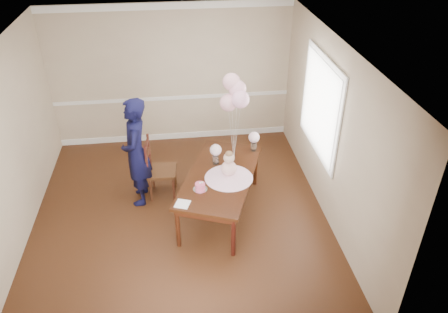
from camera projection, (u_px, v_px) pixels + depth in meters
floor at (181, 217)px, 6.83m from camera, size 4.50×5.00×0.00m
ceiling at (169, 48)px, 5.38m from camera, size 4.50×5.00×0.02m
wall_back at (172, 76)px, 8.20m from camera, size 4.50×0.02×2.70m
wall_front at (185, 279)px, 4.01m from camera, size 4.50×0.02×2.70m
wall_left at (8, 153)px, 5.87m from camera, size 0.02×5.00×2.70m
wall_right at (331, 133)px, 6.34m from camera, size 0.02×5.00×2.70m
chair_rail_trim at (173, 98)px, 8.43m from camera, size 4.50×0.02×0.07m
crown_molding at (167, 6)px, 7.51m from camera, size 4.50×0.02×0.12m
baseboard_trim at (176, 136)px, 8.88m from camera, size 4.50×0.02×0.12m
window_frame at (320, 106)px, 6.65m from camera, size 0.02×1.66×1.56m
window_blinds at (319, 106)px, 6.65m from camera, size 0.01×1.50×1.40m
dining_table_top at (220, 176)px, 6.57m from camera, size 1.56×2.11×0.05m
table_apron at (220, 180)px, 6.61m from camera, size 1.44×1.99×0.10m
table_leg_fl at (178, 228)px, 6.12m from camera, size 0.09×0.09×0.67m
table_leg_fr at (233, 237)px, 5.96m from camera, size 0.09×0.09×0.67m
table_leg_bl at (210, 162)px, 7.56m from camera, size 0.09×0.09×0.67m
table_leg_br at (256, 168)px, 7.40m from camera, size 0.09×0.09×0.67m
baby_skirt at (229, 175)px, 6.46m from camera, size 0.93×0.93×0.10m
baby_torso at (229, 168)px, 6.40m from camera, size 0.23×0.23×0.23m
baby_head at (229, 158)px, 6.30m from camera, size 0.16×0.16×0.16m
baby_hair at (229, 154)px, 6.27m from camera, size 0.11×0.11×0.11m
cake_platter at (200, 189)px, 6.24m from camera, size 0.27×0.27×0.01m
birthday_cake at (200, 186)px, 6.21m from camera, size 0.18×0.18×0.10m
cake_flower_a at (200, 183)px, 6.18m from camera, size 0.03×0.03×0.03m
cake_flower_b at (202, 182)px, 6.19m from camera, size 0.03×0.03×0.03m
rose_vase_near at (216, 159)px, 6.78m from camera, size 0.12×0.12×0.15m
roses_near at (216, 150)px, 6.69m from camera, size 0.18×0.18×0.18m
rose_vase_far at (254, 146)px, 7.11m from camera, size 0.12×0.12×0.15m
roses_far at (254, 137)px, 7.02m from camera, size 0.18×0.18×0.18m
napkin at (182, 204)px, 5.95m from camera, size 0.24×0.24×0.01m
balloon_weight at (234, 157)px, 6.96m from camera, size 0.05×0.05×0.02m
balloon_a at (228, 103)px, 6.48m from camera, size 0.27×0.27×0.27m
balloon_b at (240, 99)px, 6.35m from camera, size 0.27×0.27×0.27m
balloon_c at (237, 89)px, 6.43m from camera, size 0.27×0.27×0.27m
balloon_d at (232, 82)px, 6.42m from camera, size 0.27×0.27×0.27m
balloon_ribbon_a at (231, 135)px, 6.76m from camera, size 0.08×0.03×0.79m
balloon_ribbon_b at (237, 134)px, 6.69m from camera, size 0.08×0.08×0.89m
balloon_ribbon_c at (236, 128)px, 6.74m from camera, size 0.05×0.08×0.99m
balloon_ribbon_d at (233, 125)px, 6.73m from camera, size 0.04×0.12×1.08m
dining_chair_seat at (162, 171)px, 7.09m from camera, size 0.49×0.49×0.05m
chair_leg_fl at (151, 190)px, 7.05m from camera, size 0.04×0.04×0.44m
chair_leg_fr at (174, 189)px, 7.06m from camera, size 0.04×0.04×0.44m
chair_leg_bl at (153, 177)px, 7.37m from camera, size 0.04×0.04×0.44m
chair_leg_br at (175, 176)px, 7.38m from camera, size 0.04×0.04×0.44m
chair_back_post_l at (146, 162)px, 6.76m from camera, size 0.04×0.04×0.58m
chair_back_post_r at (149, 150)px, 7.08m from camera, size 0.04×0.04×0.58m
chair_slat_low at (148, 162)px, 6.99m from camera, size 0.07×0.41×0.05m
chair_slat_mid at (147, 153)px, 6.90m from camera, size 0.07×0.41×0.05m
chair_slat_top at (146, 145)px, 6.81m from camera, size 0.07×0.41×0.05m
woman at (136, 152)px, 6.74m from camera, size 0.44×0.66×1.79m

